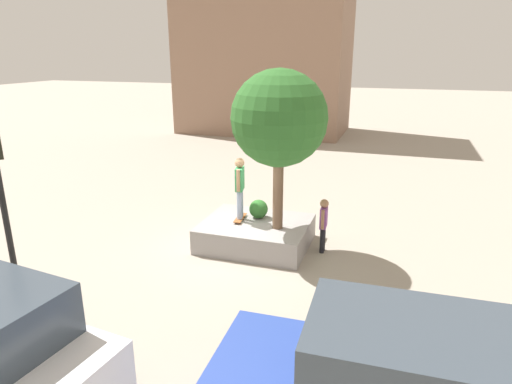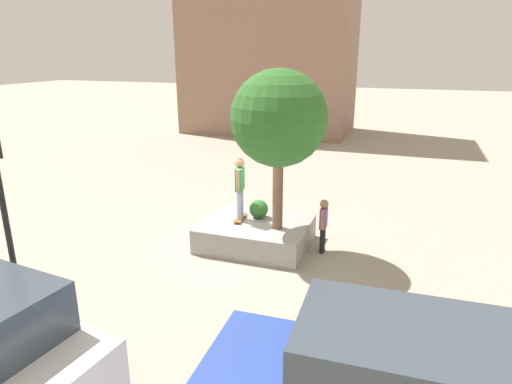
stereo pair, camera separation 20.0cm
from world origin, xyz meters
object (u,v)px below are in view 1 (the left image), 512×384
(planter_ledge, at_px, (256,233))
(plaza_tree, at_px, (279,119))
(skateboard, at_px, (240,218))
(pedestrian_crossing, at_px, (323,222))
(skateboarder, at_px, (240,184))

(planter_ledge, distance_m, plaza_tree, 3.43)
(skateboard, bearing_deg, plaza_tree, 168.18)
(planter_ledge, xyz_separation_m, pedestrian_crossing, (-1.90, -0.16, 0.53))
(skateboard, xyz_separation_m, skateboarder, (-0.00, 0.00, 1.03))
(plaza_tree, relative_size, pedestrian_crossing, 2.78)
(skateboard, xyz_separation_m, pedestrian_crossing, (-2.39, -0.13, 0.13))
(skateboarder, relative_size, pedestrian_crossing, 1.15)
(planter_ledge, height_order, skateboard, skateboard)
(plaza_tree, bearing_deg, planter_ledge, -17.83)
(pedestrian_crossing, bearing_deg, planter_ledge, 4.78)
(plaza_tree, relative_size, skateboard, 5.24)
(planter_ledge, xyz_separation_m, skateboard, (0.49, -0.02, 0.41))
(skateboard, distance_m, skateboarder, 1.03)
(skateboarder, height_order, pedestrian_crossing, skateboarder)
(pedestrian_crossing, bearing_deg, skateboard, 3.23)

